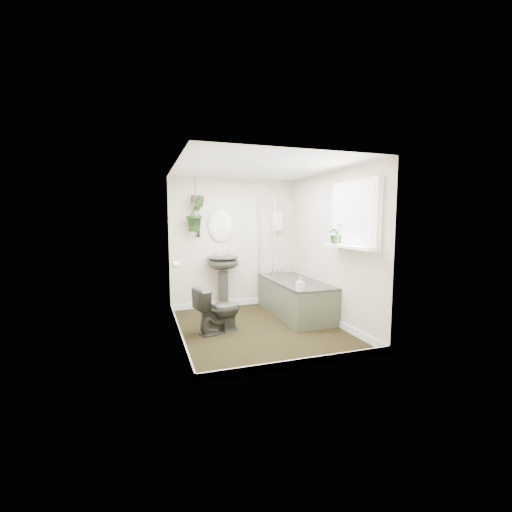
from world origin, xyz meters
name	(u,v)px	position (x,y,z in m)	size (l,w,h in m)	color
floor	(259,329)	(0.00, 0.00, -0.01)	(2.30, 2.80, 0.02)	black
ceiling	(259,167)	(0.00, 0.00, 2.31)	(2.30, 2.80, 0.02)	white
wall_back	(234,243)	(0.00, 1.41, 1.15)	(2.30, 0.02, 2.30)	#F4E6CD
wall_front	(304,262)	(0.00, -1.41, 1.15)	(2.30, 0.02, 2.30)	#F4E6CD
wall_left	(176,253)	(-1.16, 0.00, 1.15)	(0.02, 2.80, 2.30)	#F4E6CD
wall_right	(331,248)	(1.16, 0.00, 1.15)	(0.02, 2.80, 2.30)	#F4E6CD
skirting	(259,325)	(0.00, 0.00, 0.05)	(2.30, 2.80, 0.10)	white
bathtub	(295,297)	(0.80, 0.50, 0.29)	(0.72, 1.72, 0.58)	#2C2D27
bath_screen	(266,237)	(0.47, 0.99, 1.28)	(0.04, 0.72, 1.40)	silver
shower_box	(276,221)	(0.80, 1.34, 1.55)	(0.20, 0.10, 0.35)	white
oval_mirror	(221,224)	(-0.24, 1.37, 1.50)	(0.46, 0.03, 0.62)	beige
wall_sconce	(199,230)	(-0.64, 1.36, 1.40)	(0.04, 0.04, 0.22)	black
toilet_roll_holder	(176,265)	(-1.10, 0.70, 0.90)	(0.11, 0.11, 0.11)	white
window_recess	(355,215)	(1.09, -0.70, 1.65)	(0.08, 1.00, 0.90)	white
window_sill	(349,247)	(1.02, -0.70, 1.23)	(0.18, 1.00, 0.04)	white
window_blinds	(352,215)	(1.04, -0.70, 1.65)	(0.01, 0.86, 0.76)	white
toilet	(218,309)	(-0.60, 0.02, 0.33)	(0.37, 0.65, 0.66)	#2C2D27
pedestal_sink	(223,283)	(-0.24, 1.24, 0.47)	(0.55, 0.47, 0.94)	#2C2D27
sill_plant	(336,234)	(1.01, -0.40, 1.38)	(0.24, 0.21, 0.27)	black
hanging_plant	(196,213)	(-0.70, 1.25, 1.68)	(0.33, 0.27, 0.60)	black
soap_bottle	(300,284)	(0.51, -0.29, 0.68)	(0.09, 0.09, 0.20)	black
hanging_pot	(196,199)	(-0.70, 1.25, 1.92)	(0.16, 0.16, 0.12)	#3D342B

